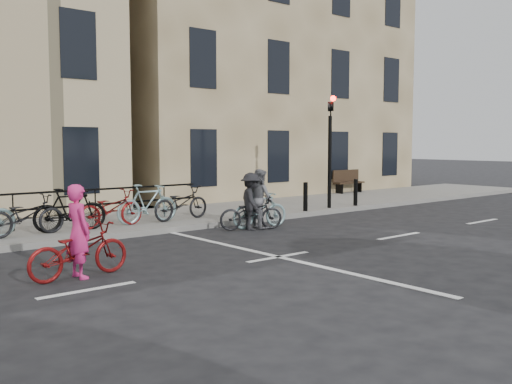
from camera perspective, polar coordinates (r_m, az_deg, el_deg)
ground at (r=11.50m, az=2.24°, el=-6.53°), size 120.00×120.00×0.00m
building_east at (r=27.30m, az=-2.18°, el=13.11°), size 14.00×10.00×12.00m
traffic_light at (r=18.73m, az=7.42°, el=5.43°), size 0.18×0.30×3.90m
bollard_east at (r=17.88m, az=4.97°, el=-0.47°), size 0.14×0.14×0.90m
bollard_west at (r=19.64m, az=9.93°, el=-0.03°), size 0.14×0.14×0.90m
bench at (r=24.62m, az=9.13°, el=1.15°), size 1.60×0.41×0.97m
parked_bikes at (r=14.14m, az=-22.10°, el=-2.09°), size 10.40×1.23×1.05m
cyclist_pink at (r=10.13m, az=-17.30°, el=-5.14°), size 1.84×0.76×1.60m
cyclist_grey at (r=15.24m, az=0.41°, el=-1.23°), size 1.70×0.87×1.59m
cyclist_dark at (r=14.95m, az=-0.50°, el=-1.55°), size 1.79×1.20×1.51m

